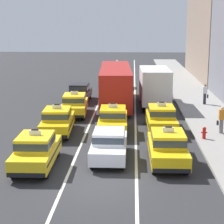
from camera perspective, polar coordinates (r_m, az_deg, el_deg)
name	(u,v)px	position (r m, az deg, el deg)	size (l,w,h in m)	color
ground_plane	(100,184)	(18.35, -1.63, -9.96)	(160.00, 160.00, 0.00)	#2B2B2D
lane_stripe_left_center	(100,99)	(37.69, -1.64, 1.76)	(0.14, 80.00, 0.01)	silver
lane_stripe_center_right	(135,100)	(37.57, 3.23, 1.71)	(0.14, 80.00, 0.01)	silver
sidewalk_curb	(206,111)	(33.17, 12.98, 0.09)	(4.00, 90.00, 0.15)	gray
taxi_left_nearest	(36,150)	(20.40, -10.53, -5.22)	(1.91, 4.60, 1.96)	black
taxi_left_second	(58,120)	(26.19, -7.61, -1.17)	(2.04, 4.65, 1.96)	black
taxi_left_third	(75,104)	(31.17, -5.24, 1.09)	(2.07, 4.65, 1.96)	black
sedan_left_fourth	(80,92)	(36.82, -4.54, 2.81)	(1.83, 4.33, 1.58)	black
sedan_center_nearest	(109,144)	(21.13, -0.40, -4.46)	(1.76, 4.30, 1.58)	black
taxi_center_second	(113,119)	(26.26, 0.14, -1.01)	(1.89, 4.59, 1.96)	black
bus_center_third	(116,84)	(35.13, 0.50, 3.98)	(3.02, 11.30, 3.22)	black
sedan_center_fourth	(119,79)	(44.80, 1.00, 4.57)	(1.91, 4.36, 1.58)	black
taxi_right_nearest	(168,147)	(20.75, 7.76, -4.81)	(1.87, 4.58, 1.96)	black
taxi_right_second	(161,118)	(26.88, 6.86, -0.79)	(1.91, 4.60, 1.96)	black
box_truck_right_third	(154,85)	(34.58, 5.87, 3.72)	(2.46, 7.03, 3.27)	black
taxi_right_fourth	(153,84)	(41.25, 5.71, 3.87)	(1.83, 4.56, 1.96)	black
pedestrian_near_crosswalk	(205,94)	(35.49, 12.84, 2.44)	(0.47, 0.24, 1.72)	#23232D
pedestrian_trailing	(221,120)	(26.47, 15.02, -1.05)	(0.47, 0.24, 1.71)	slate
fire_hydrant	(204,132)	(25.06, 12.73, -2.77)	(0.36, 0.22, 0.73)	red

